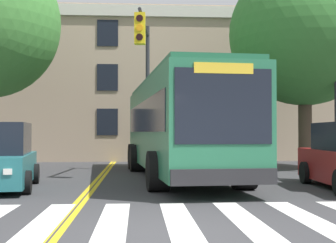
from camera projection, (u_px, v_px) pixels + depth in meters
ground_plane at (166, 234)px, 7.13m from camera, size 120.00×120.00×0.00m
crosswalk at (212, 219)px, 8.32m from camera, size 13.32×3.93×0.01m
lane_line_yellow_inner at (109, 165)px, 22.11m from camera, size 0.12×36.00×0.01m
lane_line_yellow_outer at (113, 165)px, 22.12m from camera, size 0.12×36.00×0.01m
city_bus at (178, 125)px, 16.16m from camera, size 3.64×12.00×3.36m
car_silver_behind_bus at (182, 140)px, 26.24m from camera, size 2.58×5.19×2.32m
traffic_light_overhead at (145, 66)px, 17.18m from camera, size 0.59×4.22×5.85m
street_tree_curbside_large at (304, 34)px, 20.14m from camera, size 9.14×9.15×8.90m
building_facade at (111, 88)px, 27.89m from camera, size 39.08×6.73×8.40m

